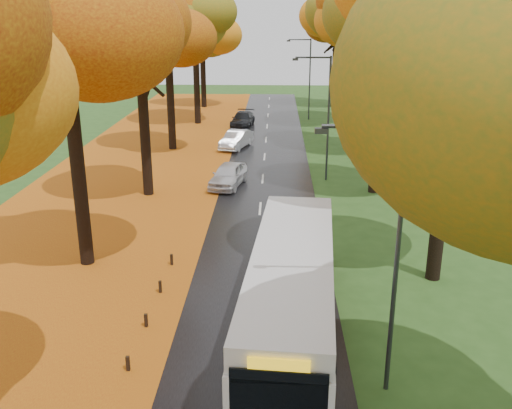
# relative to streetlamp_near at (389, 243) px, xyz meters

# --- Properties ---
(road) EXTENTS (6.50, 90.00, 0.04)m
(road) POSITION_rel_streetlamp_near_xyz_m (-3.95, 17.00, -4.69)
(road) COLOR black
(road) RESTS_ON ground
(centre_line) EXTENTS (0.12, 90.00, 0.01)m
(centre_line) POSITION_rel_streetlamp_near_xyz_m (-3.95, 17.00, -4.67)
(centre_line) COLOR silver
(centre_line) RESTS_ON road
(leaf_verge) EXTENTS (12.00, 90.00, 0.02)m
(leaf_verge) POSITION_rel_streetlamp_near_xyz_m (-12.95, 17.00, -4.70)
(leaf_verge) COLOR #972F0D
(leaf_verge) RESTS_ON ground
(leaf_drift) EXTENTS (0.90, 90.00, 0.01)m
(leaf_drift) POSITION_rel_streetlamp_near_xyz_m (-7.00, 17.00, -4.67)
(leaf_drift) COLOR #BA7813
(leaf_drift) RESTS_ON road
(trees_left) EXTENTS (9.20, 74.00, 13.88)m
(trees_left) POSITION_rel_streetlamp_near_xyz_m (-11.13, 19.06, 4.82)
(trees_left) COLOR black
(trees_left) RESTS_ON ground
(trees_right) EXTENTS (9.30, 74.20, 13.96)m
(trees_right) POSITION_rel_streetlamp_near_xyz_m (3.24, 18.91, 4.98)
(trees_right) COLOR black
(trees_right) RESTS_ON ground
(streetlamp_near) EXTENTS (2.45, 0.18, 8.00)m
(streetlamp_near) POSITION_rel_streetlamp_near_xyz_m (0.00, 0.00, 0.00)
(streetlamp_near) COLOR #333538
(streetlamp_near) RESTS_ON ground
(streetlamp_mid) EXTENTS (2.45, 0.18, 8.00)m
(streetlamp_mid) POSITION_rel_streetlamp_near_xyz_m (0.00, 22.00, 0.00)
(streetlamp_mid) COLOR #333538
(streetlamp_mid) RESTS_ON ground
(streetlamp_far) EXTENTS (2.45, 0.18, 8.00)m
(streetlamp_far) POSITION_rel_streetlamp_near_xyz_m (0.00, 44.00, 0.00)
(streetlamp_far) COLOR #333538
(streetlamp_far) RESTS_ON ground
(bus) EXTENTS (3.64, 12.05, 3.12)m
(bus) POSITION_rel_streetlamp_near_xyz_m (-2.52, 2.80, -3.04)
(bus) COLOR #4C0B1F
(bus) RESTS_ON road
(car_white) EXTENTS (2.55, 4.56, 1.47)m
(car_white) POSITION_rel_streetlamp_near_xyz_m (-6.09, 20.27, -3.94)
(car_white) COLOR silver
(car_white) RESTS_ON road
(car_silver) EXTENTS (2.71, 4.53, 1.41)m
(car_silver) POSITION_rel_streetlamp_near_xyz_m (-6.30, 30.83, -3.97)
(car_silver) COLOR #A8ABB0
(car_silver) RESTS_ON road
(car_dark) EXTENTS (2.37, 4.88, 1.37)m
(car_dark) POSITION_rel_streetlamp_near_xyz_m (-6.30, 39.87, -3.99)
(car_dark) COLOR black
(car_dark) RESTS_ON road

